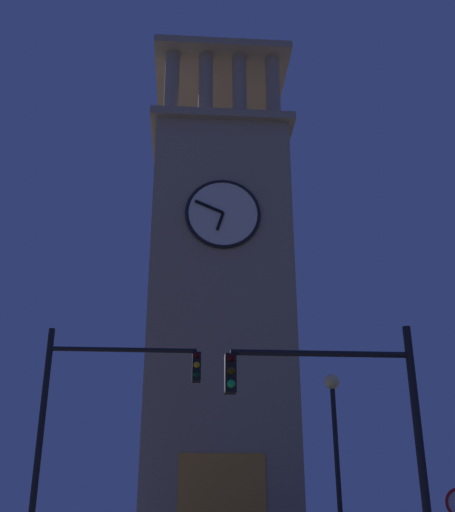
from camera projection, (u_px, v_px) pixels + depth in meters
name	position (u px, v px, depth m)	size (l,w,h in m)	color
clocktower	(218.00, 323.00, 28.67)	(6.70, 8.25, 25.72)	gray
traffic_signal_near	(354.00, 422.00, 11.75)	(3.79, 0.41, 5.54)	black
traffic_signal_mid	(91.00, 416.00, 15.22)	(3.95, 0.41, 6.42)	black
street_lamp	(336.00, 438.00, 17.36)	(0.44, 0.44, 5.75)	black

